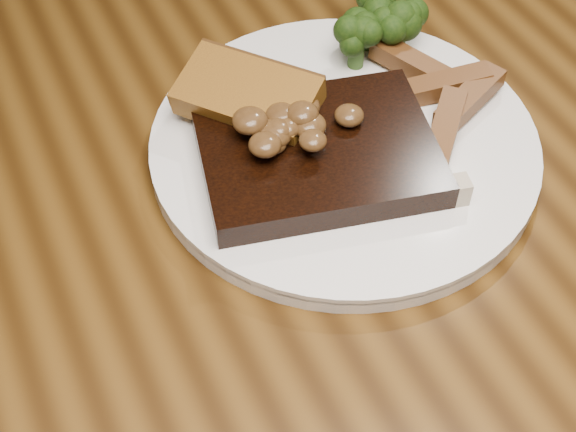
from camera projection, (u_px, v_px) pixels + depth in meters
name	position (u px, v px, depth m)	size (l,w,h in m)	color
dining_table	(271.00, 325.00, 0.63)	(1.60, 0.90, 0.75)	#4F320F
chair_far	(89.00, 50.00, 1.14)	(0.49, 0.49, 0.86)	black
plate	(344.00, 147.00, 0.62)	(0.30, 0.30, 0.01)	white
steak	(317.00, 154.00, 0.59)	(0.17, 0.13, 0.02)	black
steak_bone	(355.00, 212.00, 0.56)	(0.16, 0.02, 0.02)	#BCAD92
mushroom_pile	(301.00, 120.00, 0.57)	(0.08, 0.08, 0.03)	#57391B
garlic_bread	(248.00, 115.00, 0.62)	(0.10, 0.06, 0.02)	#9A661C
potato_wedges	(418.00, 101.00, 0.63)	(0.09, 0.09, 0.02)	brown
broccoli_cluster	(368.00, 31.00, 0.67)	(0.08, 0.08, 0.04)	#263E0E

